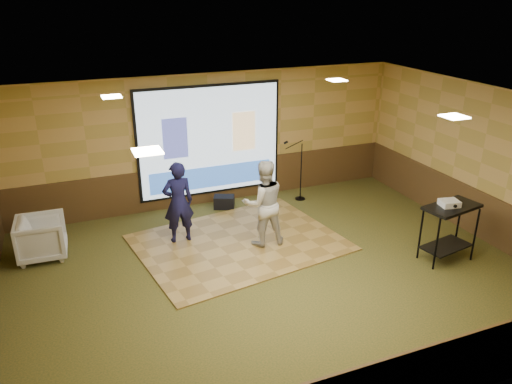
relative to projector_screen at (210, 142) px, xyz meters
name	(u,v)px	position (x,y,z in m)	size (l,w,h in m)	color
ground	(270,274)	(0.00, -3.44, -1.47)	(9.00, 9.00, 0.00)	#293719
room_shell	(272,162)	(0.00, -3.44, 0.62)	(9.04, 7.04, 3.02)	tan
wainscot_back	(211,183)	(0.00, 0.04, -1.00)	(9.00, 0.04, 0.95)	#4D3719
wainscot_right	(472,210)	(4.48, -3.44, -1.00)	(0.04, 7.00, 0.95)	#4D3719
projector_screen	(210,142)	(0.00, 0.00, 0.00)	(3.32, 0.06, 2.52)	black
downlight_nw	(111,97)	(-2.20, -1.64, 1.50)	(0.32, 0.32, 0.02)	#FFE5BF
downlight_ne	(337,80)	(2.20, -1.64, 1.50)	(0.32, 0.32, 0.02)	#FFE5BF
downlight_sw	(147,151)	(-2.20, -4.94, 1.50)	(0.32, 0.32, 0.02)	#FFE5BF
downlight_se	(454,117)	(2.20, -4.94, 1.50)	(0.32, 0.32, 0.02)	#FFE5BF
dance_floor	(239,243)	(-0.12, -2.16, -1.46)	(3.82, 2.91, 0.03)	olive
player_left	(178,202)	(-1.17, -1.65, -0.63)	(0.60, 0.39, 1.64)	#13123B
player_right	(264,203)	(0.31, -2.37, -0.59)	(0.83, 0.65, 1.71)	beige
av_table	(450,221)	(3.21, -4.17, -0.69)	(1.03, 0.54, 1.09)	black
projector	(449,203)	(3.15, -4.15, -0.33)	(0.32, 0.27, 0.11)	white
mic_stand	(299,180)	(1.95, -0.60, -0.98)	(0.58, 0.24, 1.49)	black
banquet_chair	(42,238)	(-3.69, -1.29, -1.08)	(0.84, 0.87, 0.79)	gray
duffel_bag	(224,202)	(0.16, -0.41, -1.33)	(0.46, 0.30, 0.28)	black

